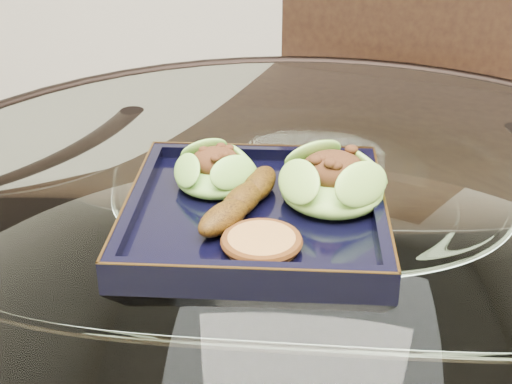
# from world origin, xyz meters

# --- Properties ---
(dining_table) EXTENTS (1.13, 1.13, 0.77)m
(dining_table) POSITION_xyz_m (-0.00, -0.00, 0.60)
(dining_table) COLOR white
(dining_table) RESTS_ON ground
(dining_chair) EXTENTS (0.56, 0.56, 1.07)m
(dining_chair) POSITION_xyz_m (0.10, 0.47, 0.60)
(dining_chair) COLOR #311E10
(dining_chair) RESTS_ON ground
(navy_plate) EXTENTS (0.28, 0.28, 0.02)m
(navy_plate) POSITION_xyz_m (-0.06, -0.04, 0.77)
(navy_plate) COLOR black
(navy_plate) RESTS_ON dining_table
(lettuce_wrap_left) EXTENTS (0.11, 0.11, 0.03)m
(lettuce_wrap_left) POSITION_xyz_m (-0.11, 0.01, 0.80)
(lettuce_wrap_left) COLOR #5BA830
(lettuce_wrap_left) RESTS_ON navy_plate
(lettuce_wrap_right) EXTENTS (0.13, 0.13, 0.04)m
(lettuce_wrap_right) POSITION_xyz_m (0.02, -0.02, 0.80)
(lettuce_wrap_right) COLOR #56922A
(lettuce_wrap_right) RESTS_ON navy_plate
(roasted_plantain) EXTENTS (0.08, 0.15, 0.03)m
(roasted_plantain) POSITION_xyz_m (-0.07, -0.05, 0.80)
(roasted_plantain) COLOR #563509
(roasted_plantain) RESTS_ON navy_plate
(crumb_patty) EXTENTS (0.09, 0.09, 0.01)m
(crumb_patty) POSITION_xyz_m (-0.04, -0.12, 0.79)
(crumb_patty) COLOR #AF733A
(crumb_patty) RESTS_ON navy_plate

